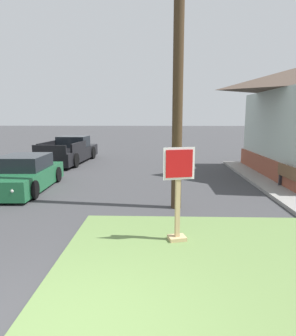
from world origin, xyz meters
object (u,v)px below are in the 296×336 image
manhole_cover (111,239)px  pickup_truck_black (70,152)px  utility_pole (179,11)px  parked_sedan_green (23,175)px  street_bench (292,177)px  stop_sign (178,198)px

manhole_cover → pickup_truck_black: bearing=110.7°
manhole_cover → utility_pole: bearing=56.4°
parked_sedan_green → street_bench: parked_sedan_green is taller
manhole_cover → pickup_truck_black: size_ratio=0.12×
stop_sign → utility_pole: bearing=87.2°
manhole_cover → street_bench: street_bench is taller
pickup_truck_black → utility_pole: size_ratio=0.55×
stop_sign → street_bench: stop_sign is taller
parked_sedan_green → pickup_truck_black: (-0.19, 6.51, 0.08)m
street_bench → manhole_cover: bearing=-144.1°
parked_sedan_green → pickup_truck_black: size_ratio=0.74×
street_bench → utility_pole: size_ratio=0.16×
manhole_cover → street_bench: (5.69, 4.12, 0.58)m
parked_sedan_green → street_bench: 9.63m
pickup_truck_black → manhole_cover: bearing=-69.3°
stop_sign → parked_sedan_green: (-5.37, 4.60, -0.46)m
manhole_cover → parked_sedan_green: parked_sedan_green is taller
manhole_cover → utility_pole: size_ratio=0.07×
utility_pole → street_bench: bearing=23.3°
stop_sign → manhole_cover: size_ratio=2.83×
manhole_cover → utility_pole: utility_pole is taller
manhole_cover → pickup_truck_black: pickup_truck_black is taller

